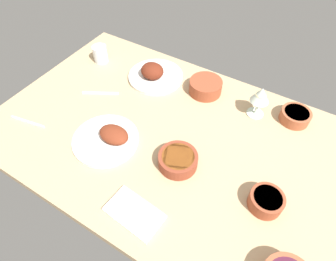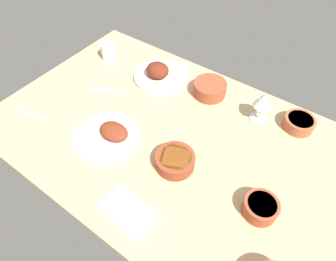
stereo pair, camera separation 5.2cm
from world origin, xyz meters
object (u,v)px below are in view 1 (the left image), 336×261
(bowl_sauce, at_px, (266,201))
(bowl_cream, at_px, (206,86))
(spoon_loose, at_px, (100,93))
(plate_near_viewer, at_px, (108,138))
(folded_napkin, at_px, (134,213))
(plate_center_main, at_px, (154,74))
(bowl_pasta, at_px, (295,116))
(water_tumbler, at_px, (100,54))
(bowl_soup, at_px, (178,160))
(fork_loose, at_px, (28,122))
(wine_glass, at_px, (261,96))

(bowl_sauce, relative_size, bowl_cream, 0.76)
(bowl_sauce, height_order, spoon_loose, bowl_sauce)
(plate_near_viewer, height_order, folded_napkin, plate_near_viewer)
(plate_near_viewer, relative_size, plate_center_main, 0.99)
(bowl_pasta, bearing_deg, plate_center_main, -173.53)
(bowl_cream, relative_size, bowl_pasta, 1.21)
(water_tumbler, xyz_separation_m, spoon_loose, (0.15, -0.19, -0.04))
(bowl_soup, xyz_separation_m, fork_loose, (-0.62, -0.14, -0.02))
(fork_loose, bearing_deg, bowl_pasta, -158.41)
(spoon_loose, bearing_deg, bowl_cream, 3.78)
(fork_loose, bearing_deg, bowl_cream, -144.92)
(plate_near_viewer, relative_size, bowl_pasta, 2.14)
(plate_near_viewer, distance_m, plate_center_main, 0.41)
(water_tumbler, height_order, folded_napkin, water_tumbler)
(plate_near_viewer, distance_m, bowl_sauce, 0.60)
(wine_glass, bearing_deg, water_tumbler, -176.51)
(folded_napkin, bearing_deg, bowl_pasta, 64.43)
(fork_loose, bearing_deg, plate_center_main, -130.09)
(bowl_cream, bearing_deg, wine_glass, -3.40)
(bowl_pasta, bearing_deg, fork_loose, -147.93)
(bowl_sauce, distance_m, folded_napkin, 0.42)
(water_tumbler, relative_size, spoon_loose, 0.50)
(fork_loose, bearing_deg, bowl_soup, -177.61)
(bowl_pasta, bearing_deg, bowl_sauce, -87.10)
(wine_glass, relative_size, spoon_loose, 0.85)
(bowl_cream, bearing_deg, bowl_sauce, -43.75)
(bowl_cream, xyz_separation_m, bowl_pasta, (0.39, 0.03, -0.01))
(spoon_loose, bearing_deg, plate_near_viewer, -72.35)
(bowl_sauce, relative_size, bowl_soup, 0.78)
(water_tumbler, bearing_deg, bowl_cream, 6.50)
(spoon_loose, bearing_deg, bowl_pasta, -8.92)
(plate_center_main, height_order, wine_glass, wine_glass)
(bowl_sauce, height_order, water_tumbler, water_tumbler)
(bowl_pasta, distance_m, spoon_loose, 0.83)
(bowl_pasta, relative_size, spoon_loose, 0.72)
(bowl_cream, xyz_separation_m, water_tumbler, (-0.55, -0.06, 0.01))
(folded_napkin, distance_m, fork_loose, 0.61)
(folded_napkin, height_order, spoon_loose, folded_napkin)
(bowl_cream, relative_size, spoon_loose, 0.88)
(plate_near_viewer, bearing_deg, bowl_pasta, 39.84)
(bowl_soup, height_order, bowl_cream, bowl_cream)
(plate_near_viewer, bearing_deg, bowl_soup, 9.40)
(water_tumbler, distance_m, folded_napkin, 0.84)
(plate_near_viewer, height_order, bowl_cream, plate_near_viewer)
(bowl_pasta, relative_size, wine_glass, 0.85)
(wine_glass, height_order, water_tumbler, wine_glass)
(bowl_soup, xyz_separation_m, bowl_cream, (-0.09, 0.40, 0.00))
(bowl_sauce, height_order, folded_napkin, bowl_sauce)
(fork_loose, distance_m, spoon_loose, 0.32)
(bowl_soup, xyz_separation_m, folded_napkin, (-0.02, -0.24, -0.02))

